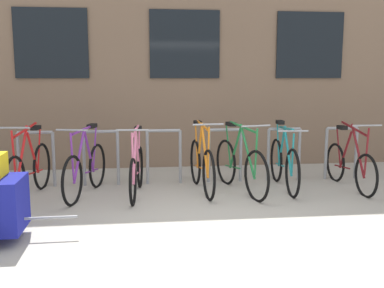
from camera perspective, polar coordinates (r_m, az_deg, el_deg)
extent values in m
plane|color=#B2ADA0|center=(5.52, 2.40, -9.58)|extent=(42.00, 42.00, 0.00)
cube|color=#7A604C|center=(10.99, -2.28, 14.14)|extent=(28.00, 5.06, 5.54)
cube|color=black|center=(8.52, -17.59, 12.21)|extent=(1.30, 0.04, 1.24)
cube|color=black|center=(8.42, -0.93, 12.66)|extent=(1.30, 0.04, 1.24)
cube|color=black|center=(8.97, 14.86, 12.13)|extent=(1.30, 0.04, 1.24)
cylinder|color=gray|center=(7.45, -21.32, -1.94)|extent=(0.05, 0.05, 0.86)
cylinder|color=gray|center=(7.33, -17.30, -1.90)|extent=(0.05, 0.05, 0.86)
cylinder|color=gray|center=(7.32, -19.50, 1.40)|extent=(0.53, 0.05, 0.05)
cylinder|color=gray|center=(7.25, -13.66, -1.86)|extent=(0.05, 0.05, 0.86)
cylinder|color=gray|center=(7.21, -9.47, -1.80)|extent=(0.05, 0.05, 0.86)
cylinder|color=gray|center=(7.16, -11.68, 1.57)|extent=(0.53, 0.05, 0.05)
cylinder|color=gray|center=(7.20, -5.73, -1.74)|extent=(0.05, 0.05, 0.86)
cylinder|color=gray|center=(7.22, -1.52, -1.66)|extent=(0.05, 0.05, 0.86)
cylinder|color=gray|center=(7.14, -3.65, 1.72)|extent=(0.53, 0.05, 0.05)
cylinder|color=gray|center=(7.28, 2.17, -1.58)|extent=(0.05, 0.05, 0.86)
cylinder|color=gray|center=(7.38, 6.25, -1.49)|extent=(0.05, 0.05, 0.86)
cylinder|color=gray|center=(7.26, 4.26, 1.83)|extent=(0.53, 0.05, 0.05)
cylinder|color=gray|center=(7.49, 9.75, -1.40)|extent=(0.05, 0.05, 0.86)
cylinder|color=gray|center=(7.66, 13.57, -1.30)|extent=(0.05, 0.05, 0.86)
cylinder|color=gray|center=(7.51, 11.78, 1.90)|extent=(0.53, 0.05, 0.05)
cylinder|color=gray|center=(7.83, 16.80, -1.21)|extent=(0.05, 0.05, 0.86)
cylinder|color=gray|center=(8.05, 20.27, -1.12)|extent=(0.05, 0.05, 0.86)
cylinder|color=gray|center=(7.88, 18.71, 1.93)|extent=(0.53, 0.05, 0.05)
torus|color=black|center=(7.16, -12.04, -2.76)|extent=(0.20, 0.69, 0.70)
torus|color=black|center=(6.24, -15.08, -4.57)|extent=(0.20, 0.69, 0.70)
cylinder|color=#722D99|center=(6.43, -14.26, -1.40)|extent=(0.15, 0.48, 0.72)
cylinder|color=#722D99|center=(6.79, -13.06, -0.95)|extent=(0.12, 0.36, 0.69)
cylinder|color=#722D99|center=(6.53, -13.85, 1.76)|extent=(0.22, 0.77, 0.07)
cylinder|color=#722D99|center=(6.93, -12.72, -3.37)|extent=(0.14, 0.50, 0.07)
cylinder|color=#722D99|center=(7.02, -12.36, -0.41)|extent=(0.07, 0.20, 0.63)
cylinder|color=#722D99|center=(6.20, -15.11, -1.58)|extent=(0.05, 0.08, 0.66)
cube|color=black|center=(6.89, -12.70, 2.28)|extent=(0.14, 0.22, 0.06)
cylinder|color=gray|center=(6.17, -15.16, 1.73)|extent=(0.43, 0.13, 0.03)
torus|color=black|center=(7.23, 0.44, -2.33)|extent=(0.09, 0.74, 0.74)
torus|color=black|center=(6.29, 2.16, -4.01)|extent=(0.09, 0.74, 0.74)
cylinder|color=orange|center=(6.49, 1.65, -0.77)|extent=(0.07, 0.47, 0.76)
cylinder|color=orange|center=(6.85, 0.98, -0.48)|extent=(0.06, 0.35, 0.70)
cylinder|color=orange|center=(6.59, 1.37, 2.38)|extent=(0.09, 0.76, 0.09)
cylinder|color=orange|center=(7.00, 0.82, -2.91)|extent=(0.06, 0.49, 0.08)
cylinder|color=orange|center=(7.09, 0.58, 0.05)|extent=(0.04, 0.20, 0.64)
cylinder|color=orange|center=(6.25, 2.13, -0.90)|extent=(0.03, 0.08, 0.69)
cube|color=black|center=(6.96, 0.73, 2.75)|extent=(0.11, 0.21, 0.06)
cylinder|color=gray|center=(6.22, 2.10, 2.52)|extent=(0.44, 0.06, 0.03)
torus|color=black|center=(7.28, -18.68, -2.74)|extent=(0.12, 0.73, 0.73)
torus|color=black|center=(6.29, -21.77, -4.67)|extent=(0.12, 0.73, 0.73)
cylinder|color=red|center=(6.50, -20.99, -1.33)|extent=(0.09, 0.52, 0.76)
cylinder|color=red|center=(6.90, -19.73, -1.11)|extent=(0.08, 0.39, 0.67)
cylinder|color=red|center=(6.62, -20.59, 1.71)|extent=(0.13, 0.85, 0.13)
cylinder|color=red|center=(7.04, -19.36, -3.38)|extent=(0.08, 0.54, 0.08)
cylinder|color=red|center=(7.15, -19.02, -0.54)|extent=(0.05, 0.20, 0.60)
cylinder|color=red|center=(6.25, -21.87, -1.52)|extent=(0.04, 0.08, 0.70)
cube|color=black|center=(7.02, -19.39, 1.98)|extent=(0.12, 0.21, 0.06)
cylinder|color=gray|center=(6.22, -21.98, 1.94)|extent=(0.44, 0.08, 0.03)
torus|color=black|center=(7.79, 17.89, -2.27)|extent=(0.05, 0.65, 0.65)
torus|color=black|center=(6.91, 21.42, -3.82)|extent=(0.05, 0.65, 0.65)
cylinder|color=maroon|center=(7.09, 20.50, -0.78)|extent=(0.04, 0.49, 0.76)
cylinder|color=maroon|center=(7.44, 19.09, -0.75)|extent=(0.04, 0.36, 0.64)
cylinder|color=maroon|center=(7.19, 20.04, 1.88)|extent=(0.04, 0.79, 0.15)
cylinder|color=maroon|center=(7.57, 18.68, -2.79)|extent=(0.03, 0.51, 0.07)
cylinder|color=maroon|center=(7.66, 18.27, -0.27)|extent=(0.03, 0.20, 0.59)
cylinder|color=maroon|center=(6.87, 21.48, -0.94)|extent=(0.03, 0.08, 0.70)
cube|color=black|center=(7.54, 18.68, 2.02)|extent=(0.10, 0.20, 0.06)
cylinder|color=gray|center=(6.84, 21.56, 2.22)|extent=(0.44, 0.03, 0.03)
torus|color=black|center=(7.08, -6.69, -2.94)|extent=(0.10, 0.66, 0.66)
torus|color=black|center=(6.10, -7.58, -4.85)|extent=(0.10, 0.66, 0.66)
cylinder|color=pink|center=(6.30, -7.36, -1.49)|extent=(0.08, 0.48, 0.74)
cylinder|color=pink|center=(6.69, -7.01, -1.19)|extent=(0.07, 0.36, 0.67)
cylinder|color=pink|center=(6.41, -7.27, 1.63)|extent=(0.11, 0.78, 0.10)
cylinder|color=pink|center=(6.84, -6.88, -3.56)|extent=(0.07, 0.50, 0.07)
cylinder|color=pink|center=(6.93, -6.80, -0.64)|extent=(0.04, 0.20, 0.61)
cylinder|color=pink|center=(6.05, -7.62, -1.70)|extent=(0.04, 0.08, 0.68)
cube|color=black|center=(6.80, -6.92, 2.00)|extent=(0.12, 0.21, 0.06)
cylinder|color=gray|center=(6.02, -7.66, 1.78)|extent=(0.44, 0.07, 0.03)
torus|color=black|center=(7.53, 10.75, -2.07)|extent=(0.09, 0.73, 0.73)
torus|color=black|center=(6.58, 12.76, -3.68)|extent=(0.09, 0.73, 0.73)
cylinder|color=teal|center=(6.79, 12.22, -1.02)|extent=(0.07, 0.48, 0.65)
cylinder|color=teal|center=(7.16, 11.44, -0.31)|extent=(0.06, 0.35, 0.69)
cylinder|color=teal|center=(6.90, 11.97, 1.98)|extent=(0.09, 0.77, 0.08)
cylinder|color=teal|center=(7.30, 11.19, -2.63)|extent=(0.06, 0.50, 0.08)
cylinder|color=teal|center=(7.39, 10.98, 0.19)|extent=(0.04, 0.20, 0.63)
cylinder|color=teal|center=(6.55, 12.79, -1.17)|extent=(0.03, 0.08, 0.58)
cube|color=black|center=(7.26, 11.22, 2.76)|extent=(0.11, 0.21, 0.06)
cylinder|color=gray|center=(6.53, 12.82, 1.63)|extent=(0.44, 0.05, 0.03)
torus|color=black|center=(7.23, 4.35, -2.34)|extent=(0.20, 0.73, 0.74)
torus|color=black|center=(6.28, 8.26, -4.10)|extent=(0.20, 0.73, 0.74)
cylinder|color=#1E7238|center=(6.48, 7.13, -0.90)|extent=(0.15, 0.51, 0.74)
cylinder|color=#1E7238|center=(6.86, 5.57, -0.59)|extent=(0.12, 0.39, 0.68)
cylinder|color=#1E7238|center=(6.59, 6.50, 2.19)|extent=(0.22, 0.84, 0.10)
cylinder|color=#1E7238|center=(7.00, 5.22, -2.94)|extent=(0.14, 0.53, 0.08)
cylinder|color=#1E7238|center=(7.10, 4.67, -0.05)|extent=(0.07, 0.20, 0.62)
cylinder|color=#1E7238|center=(6.24, 8.22, -1.05)|extent=(0.04, 0.08, 0.67)
cube|color=black|center=(6.97, 5.00, 2.57)|extent=(0.14, 0.22, 0.06)
cylinder|color=gray|center=(6.21, 8.19, 2.31)|extent=(0.44, 0.12, 0.03)
cylinder|color=gray|center=(5.06, -17.61, -8.99)|extent=(0.55, 0.04, 0.03)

